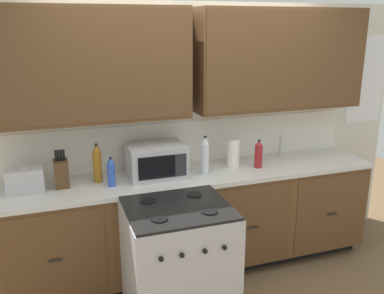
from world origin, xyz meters
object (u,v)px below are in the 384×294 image
(toaster, at_px, (25,180))
(bottle_blue, at_px, (111,172))
(stove_range, at_px, (179,264))
(microwave, at_px, (156,160))
(knife_block, at_px, (61,173))
(bottle_red, at_px, (258,154))
(bottle_amber, at_px, (97,163))
(bottle_clear, at_px, (205,155))
(paper_towel_roll, at_px, (233,153))

(toaster, relative_size, bottle_blue, 1.15)
(stove_range, height_order, microwave, microwave)
(knife_block, distance_m, bottle_red, 1.71)
(bottle_blue, distance_m, bottle_amber, 0.16)
(bottle_red, relative_size, bottle_clear, 0.77)
(toaster, bearing_deg, microwave, 0.64)
(bottle_blue, bearing_deg, toaster, 171.79)
(bottle_clear, bearing_deg, paper_towel_roll, 17.34)
(knife_block, distance_m, paper_towel_roll, 1.50)
(bottle_red, bearing_deg, toaster, 177.98)
(bottle_red, bearing_deg, knife_block, 176.97)
(stove_range, distance_m, bottle_amber, 1.05)
(microwave, bearing_deg, bottle_clear, -10.39)
(paper_towel_roll, height_order, bottle_blue, paper_towel_roll)
(knife_block, bearing_deg, toaster, -175.71)
(stove_range, xyz_separation_m, bottle_red, (0.95, 0.59, 0.60))
(stove_range, height_order, toaster, toaster)
(knife_block, bearing_deg, stove_range, -41.58)
(stove_range, bearing_deg, bottle_blue, 124.32)
(toaster, relative_size, bottle_clear, 0.83)
(paper_towel_roll, relative_size, bottle_blue, 1.07)
(knife_block, relative_size, bottle_blue, 1.28)
(paper_towel_roll, height_order, bottle_amber, bottle_amber)
(stove_range, bearing_deg, paper_towel_roll, 42.88)
(stove_range, distance_m, toaster, 1.35)
(bottle_blue, height_order, bottle_red, bottle_red)
(knife_block, bearing_deg, microwave, -0.64)
(knife_block, distance_m, bottle_amber, 0.29)
(bottle_red, bearing_deg, bottle_amber, 175.80)
(stove_range, relative_size, bottle_clear, 2.80)
(microwave, relative_size, bottle_amber, 1.46)
(bottle_clear, bearing_deg, stove_range, -126.09)
(microwave, relative_size, bottle_red, 1.85)
(microwave, xyz_separation_m, knife_block, (-0.78, 0.01, -0.02))
(microwave, bearing_deg, bottle_blue, -165.16)
(microwave, height_order, bottle_red, microwave)
(paper_towel_roll, bearing_deg, microwave, -178.40)
(bottle_clear, bearing_deg, toaster, 177.47)
(paper_towel_roll, distance_m, bottle_amber, 1.22)
(bottle_blue, bearing_deg, stove_range, -55.68)
(bottle_blue, bearing_deg, bottle_red, 1.03)
(stove_range, distance_m, paper_towel_roll, 1.18)
(bottle_red, bearing_deg, bottle_blue, -178.97)
(bottle_red, xyz_separation_m, bottle_amber, (-1.42, 0.10, 0.03))
(bottle_amber, height_order, bottle_clear, bottle_clear)
(knife_block, bearing_deg, bottle_red, -3.03)
(toaster, bearing_deg, bottle_red, -2.02)
(bottle_red, height_order, bottle_amber, bottle_amber)
(paper_towel_roll, relative_size, bottle_amber, 0.79)
(bottle_red, distance_m, bottle_amber, 1.43)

